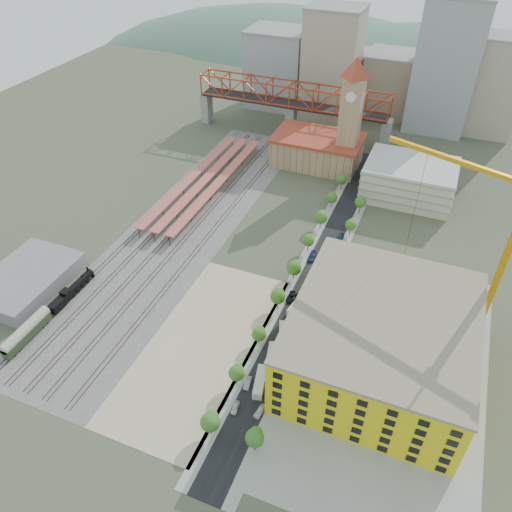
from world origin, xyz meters
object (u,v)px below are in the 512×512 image
at_px(site_trailer_a, 260,382).
at_px(tower_crane, 501,227).
at_px(construction_building, 381,340).
at_px(clock_tower, 352,107).
at_px(locomotive, 73,289).
at_px(car_0, 235,408).
at_px(site_trailer_d, 297,306).
at_px(coach, 26,332).
at_px(site_trailer_c, 283,334).
at_px(site_trailer_b, 272,358).

bearing_deg(site_trailer_a, tower_crane, 30.54).
bearing_deg(construction_building, clock_tower, 108.78).
bearing_deg(locomotive, car_0, -16.90).
distance_m(clock_tower, car_0, 129.99).
relative_size(tower_crane, site_trailer_d, 6.04).
height_order(construction_building, coach, construction_building).
distance_m(locomotive, site_trailer_c, 66.42).
distance_m(tower_crane, site_trailer_a, 72.07).
height_order(coach, site_trailer_a, coach).
bearing_deg(site_trailer_d, site_trailer_a, -79.14).
distance_m(clock_tower, site_trailer_a, 121.32).
relative_size(coach, site_trailer_a, 1.80).
distance_m(coach, site_trailer_c, 71.46).
bearing_deg(clock_tower, locomotive, -118.31).
bearing_deg(site_trailer_d, tower_crane, 26.91).
bearing_deg(clock_tower, site_trailer_d, -84.80).
relative_size(construction_building, site_trailer_d, 5.62).
xyz_separation_m(site_trailer_d, car_0, (-3.00, -38.97, -0.56)).
distance_m(tower_crane, site_trailer_d, 58.95).
bearing_deg(site_trailer_c, site_trailer_b, -109.51).
distance_m(construction_building, site_trailer_a, 32.60).
relative_size(site_trailer_c, car_0, 2.22).
relative_size(locomotive, site_trailer_d, 2.26).
bearing_deg(construction_building, site_trailer_d, 154.99).
distance_m(site_trailer_b, site_trailer_d, 21.79).
bearing_deg(coach, site_trailer_a, 8.38).
height_order(site_trailer_b, site_trailer_c, site_trailer_b).
height_order(construction_building, locomotive, construction_building).
xyz_separation_m(site_trailer_c, car_0, (-3.00, -26.54, -0.53)).
bearing_deg(site_trailer_d, site_trailer_b, -79.14).
relative_size(construction_building, car_0, 12.86).
xyz_separation_m(construction_building, site_trailer_b, (-26.00, -9.66, -8.09)).
relative_size(coach, tower_crane, 0.31).
height_order(construction_building, car_0, construction_building).
xyz_separation_m(clock_tower, site_trailer_c, (8.00, -100.29, -27.50)).
bearing_deg(site_trailer_d, site_trailer_c, -79.14).
relative_size(clock_tower, site_trailer_b, 5.38).
distance_m(construction_building, car_0, 40.47).
relative_size(tower_crane, site_trailer_a, 5.78).
bearing_deg(coach, construction_building, 16.72).
distance_m(locomotive, site_trailer_d, 68.92).
relative_size(site_trailer_a, site_trailer_d, 1.05).
distance_m(construction_building, tower_crane, 41.28).
relative_size(clock_tower, car_0, 13.22).
relative_size(coach, car_0, 4.30).
height_order(coach, site_trailer_c, coach).
relative_size(tower_crane, car_0, 13.83).
distance_m(clock_tower, site_trailer_c, 104.30).
distance_m(clock_tower, coach, 142.56).
bearing_deg(locomotive, site_trailer_d, 16.72).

